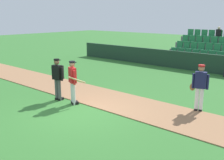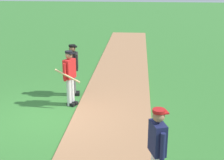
{
  "view_description": "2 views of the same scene",
  "coord_description": "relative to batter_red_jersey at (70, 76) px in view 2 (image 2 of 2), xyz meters",
  "views": [
    {
      "loc": [
        6.88,
        -6.16,
        3.47
      ],
      "look_at": [
        0.3,
        1.43,
        1.02
      ],
      "focal_mm": 42.5,
      "sensor_mm": 36.0,
      "label": 1
    },
    {
      "loc": [
        8.28,
        2.61,
        3.99
      ],
      "look_at": [
        -0.28,
        1.86,
        1.09
      ],
      "focal_mm": 50.86,
      "sensor_mm": 36.0,
      "label": 2
    }
  ],
  "objects": [
    {
      "name": "batter_red_jersey",
      "position": [
        0.0,
        0.0,
        0.0
      ],
      "size": [
        0.62,
        0.8,
        1.76
      ],
      "color": "silver",
      "rests_on": "ground"
    },
    {
      "name": "runner_navy_jersey",
      "position": [
        4.12,
        2.5,
        -0.01
      ],
      "size": [
        0.67,
        0.39,
        1.76
      ],
      "color": "white",
      "rests_on": "ground"
    },
    {
      "name": "umpire_home_plate",
      "position": [
        -0.88,
        -0.06,
        0.03
      ],
      "size": [
        0.58,
        0.35,
        1.76
      ],
      "color": "#4C4C4C",
      "rests_on": "ground"
    },
    {
      "name": "infield_dirt_path",
      "position": [
        0.93,
        1.39,
        -0.95
      ],
      "size": [
        28.0,
        2.29,
        0.03
      ],
      "primitive_type": "cube",
      "color": "#9E704C",
      "rests_on": "ground"
    },
    {
      "name": "ground_plane",
      "position": [
        0.93,
        -0.49,
        -0.97
      ],
      "size": [
        80.0,
        80.0,
        0.0
      ],
      "primitive_type": "plane",
      "color": "#33702D"
    }
  ]
}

